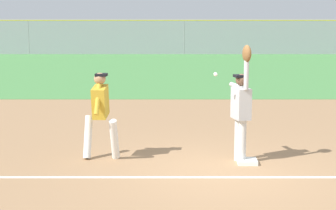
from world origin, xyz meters
TOP-DOWN VIEW (x-y plane):
  - ground_plane at (0.00, 0.00)m, footprint 78.21×78.21m
  - outfield_grass at (0.00, 17.19)m, footprint 40.07×18.02m
  - chalk_foul_line at (-3.52, -0.30)m, footprint 12.00×0.12m
  - first_base at (0.48, 0.60)m, footprint 0.39×0.39m
  - fielder at (0.36, 0.71)m, footprint 0.36×0.89m
  - runner at (-2.36, 0.92)m, footprint 0.73×0.85m
  - baseball at (-0.16, 0.47)m, footprint 0.07×0.07m
  - outfield_fence at (0.00, 26.20)m, footprint 40.15×0.08m
  - parked_car_green at (-9.90, 29.41)m, footprint 4.42×2.15m
  - parked_car_silver at (-5.64, 29.04)m, footprint 4.48×2.28m
  - parked_car_tan at (-0.21, 28.67)m, footprint 4.55×2.43m
  - parked_car_red at (4.14, 28.92)m, footprint 4.59×2.50m
  - parked_car_blue at (8.76, 28.96)m, footprint 4.46×2.23m

SIDE VIEW (x-z plane):
  - ground_plane at x=0.00m, z-range 0.00..0.00m
  - chalk_foul_line at x=-3.52m, z-range 0.00..0.01m
  - outfield_grass at x=0.00m, z-range 0.00..0.01m
  - first_base at x=0.48m, z-range 0.00..0.08m
  - parked_car_green at x=-9.90m, z-range 0.05..1.30m
  - parked_car_silver at x=-5.64m, z-range 0.05..1.30m
  - parked_car_tan at x=-0.21m, z-range 0.05..1.30m
  - parked_car_red at x=4.14m, z-range 0.05..1.30m
  - parked_car_blue at x=8.76m, z-range 0.05..1.30m
  - runner at x=-2.36m, z-range 0.14..1.86m
  - outfield_fence at x=0.00m, z-range 0.00..2.20m
  - fielder at x=0.36m, z-range -0.02..2.26m
  - baseball at x=-0.16m, z-range 1.70..1.78m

